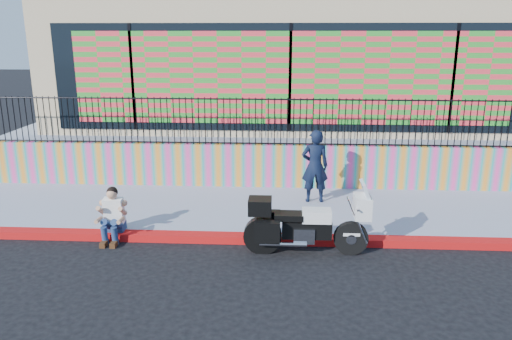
{
  "coord_description": "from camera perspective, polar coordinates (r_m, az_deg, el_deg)",
  "views": [
    {
      "loc": [
        -0.15,
        -9.14,
        4.04
      ],
      "look_at": [
        -0.73,
        1.2,
        1.15
      ],
      "focal_mm": 35.0,
      "sensor_mm": 36.0,
      "label": 1
    }
  ],
  "objects": [
    {
      "name": "ground",
      "position": [
        10.0,
        3.85,
        -8.31
      ],
      "size": [
        90.0,
        90.0,
        0.0
      ],
      "primitive_type": "plane",
      "color": "black",
      "rests_on": "ground"
    },
    {
      "name": "mural_wall",
      "position": [
        12.84,
        3.78,
        0.45
      ],
      "size": [
        16.0,
        0.2,
        1.1
      ],
      "primitive_type": "cube",
      "color": "#F74198",
      "rests_on": "sidewalk"
    },
    {
      "name": "police_officer",
      "position": [
        11.69,
        6.74,
        0.44
      ],
      "size": [
        0.66,
        0.46,
        1.72
      ],
      "primitive_type": "imported",
      "rotation": [
        0.0,
        0.0,
        3.21
      ],
      "color": "black",
      "rests_on": "sidewalk"
    },
    {
      "name": "metal_fence",
      "position": [
        12.59,
        3.87,
        5.51
      ],
      "size": [
        15.8,
        0.04,
        1.2
      ],
      "primitive_type": null,
      "color": "black",
      "rests_on": "mural_wall"
    },
    {
      "name": "seated_man",
      "position": [
        10.3,
        -16.14,
        -5.48
      ],
      "size": [
        0.54,
        0.71,
        1.06
      ],
      "color": "navy",
      "rests_on": "ground"
    },
    {
      "name": "elevated_platform",
      "position": [
        17.82,
        3.65,
        4.5
      ],
      "size": [
        16.0,
        10.0,
        1.25
      ],
      "primitive_type": "cube",
      "color": "#8D95A9",
      "rests_on": "ground"
    },
    {
      "name": "red_curb",
      "position": [
        9.97,
        3.86,
        -7.91
      ],
      "size": [
        16.0,
        0.3,
        0.15
      ],
      "primitive_type": "cube",
      "color": "red",
      "rests_on": "ground"
    },
    {
      "name": "sidewalk",
      "position": [
        11.5,
        3.78,
        -4.64
      ],
      "size": [
        16.0,
        3.0,
        0.15
      ],
      "primitive_type": "cube",
      "color": "#8D95A9",
      "rests_on": "ground"
    },
    {
      "name": "police_motorcycle",
      "position": [
        9.36,
        5.56,
        -6.09
      ],
      "size": [
        2.29,
        0.76,
        1.43
      ],
      "color": "black",
      "rests_on": "ground"
    },
    {
      "name": "storefront_building",
      "position": [
        17.29,
        3.8,
        12.92
      ],
      "size": [
        14.0,
        8.06,
        4.0
      ],
      "color": "#CBAE87",
      "rests_on": "elevated_platform"
    }
  ]
}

